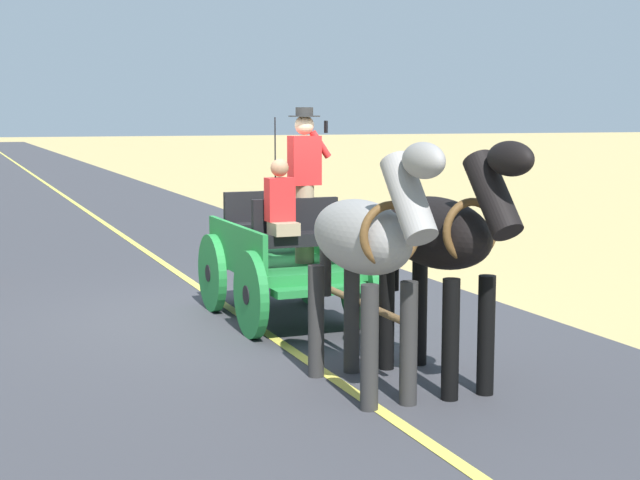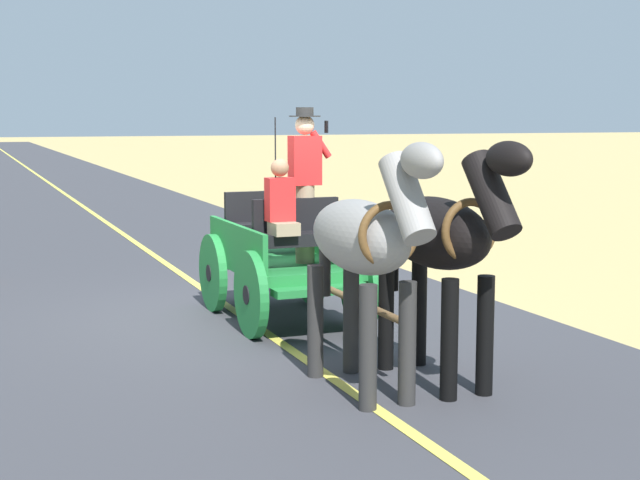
% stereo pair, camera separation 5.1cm
% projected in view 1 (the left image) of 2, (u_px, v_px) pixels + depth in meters
% --- Properties ---
extents(ground_plane, '(200.00, 200.00, 0.00)m').
position_uv_depth(ground_plane, '(241.00, 317.00, 11.34)').
color(ground_plane, tan).
extents(road_surface, '(6.75, 160.00, 0.01)m').
position_uv_depth(road_surface, '(241.00, 316.00, 11.34)').
color(road_surface, '#38383D').
rests_on(road_surface, ground).
extents(road_centre_stripe, '(0.12, 160.00, 0.00)m').
position_uv_depth(road_centre_stripe, '(241.00, 316.00, 11.34)').
color(road_centre_stripe, '#DBCC4C').
rests_on(road_centre_stripe, road_surface).
extents(horse_drawn_carriage, '(1.44, 4.50, 2.50)m').
position_uv_depth(horse_drawn_carriage, '(285.00, 252.00, 11.02)').
color(horse_drawn_carriage, '#1E7233').
rests_on(horse_drawn_carriage, ground).
extents(horse_near_side, '(0.67, 2.14, 2.21)m').
position_uv_depth(horse_near_side, '(442.00, 239.00, 8.31)').
color(horse_near_side, black).
rests_on(horse_near_side, ground).
extents(horse_off_side, '(0.62, 2.13, 2.21)m').
position_uv_depth(horse_off_side, '(366.00, 243.00, 8.04)').
color(horse_off_side, gray).
rests_on(horse_off_side, ground).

